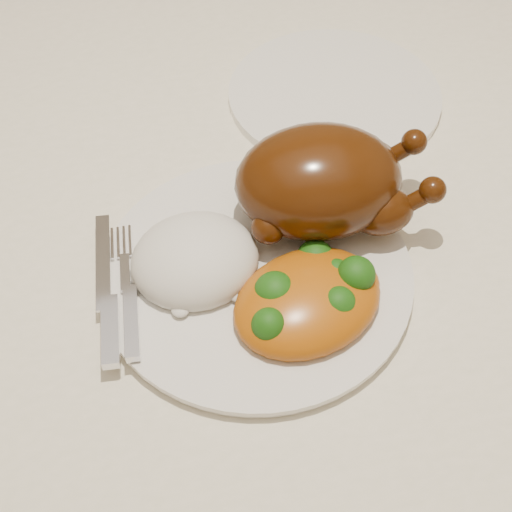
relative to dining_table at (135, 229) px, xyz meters
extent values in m
plane|color=#55301D|center=(0.00, 0.00, -0.67)|extent=(4.00, 4.00, 0.00)
cylinder|color=brown|center=(0.73, 0.38, -0.31)|extent=(0.07, 0.07, 0.72)
cube|color=brown|center=(0.00, 0.00, 0.07)|extent=(1.60, 0.90, 0.04)
cube|color=white|center=(0.00, 0.00, 0.10)|extent=(1.72, 1.02, 0.01)
cylinder|color=white|center=(0.10, -0.17, 0.11)|extent=(0.30, 0.30, 0.01)
cylinder|color=white|center=(0.24, 0.05, 0.11)|extent=(0.26, 0.26, 0.01)
ellipsoid|color=#411C06|center=(0.17, -0.12, 0.16)|extent=(0.16, 0.13, 0.10)
ellipsoid|color=#411C06|center=(0.16, -0.13, 0.18)|extent=(0.08, 0.06, 0.04)
ellipsoid|color=#411C06|center=(0.22, -0.16, 0.15)|extent=(0.06, 0.04, 0.04)
sphere|color=#411C06|center=(0.26, -0.16, 0.17)|extent=(0.02, 0.02, 0.02)
ellipsoid|color=#411C06|center=(0.23, -0.10, 0.15)|extent=(0.06, 0.04, 0.04)
sphere|color=#411C06|center=(0.27, -0.10, 0.17)|extent=(0.02, 0.02, 0.02)
sphere|color=#411C06|center=(0.12, -0.15, 0.15)|extent=(0.03, 0.03, 0.03)
sphere|color=#411C06|center=(0.13, -0.08, 0.15)|extent=(0.03, 0.03, 0.03)
ellipsoid|color=white|center=(0.05, -0.16, 0.13)|extent=(0.12, 0.11, 0.06)
ellipsoid|color=#B4630B|center=(0.14, -0.22, 0.12)|extent=(0.16, 0.14, 0.05)
ellipsoid|color=#B4630B|center=(0.17, -0.21, 0.12)|extent=(0.06, 0.05, 0.03)
ellipsoid|color=#153C0A|center=(0.11, -0.21, 0.13)|extent=(0.04, 0.04, 0.03)
ellipsoid|color=#153C0A|center=(0.16, -0.22, 0.13)|extent=(0.03, 0.03, 0.03)
ellipsoid|color=#153C0A|center=(0.16, -0.18, 0.13)|extent=(0.03, 0.03, 0.03)
ellipsoid|color=#153C0A|center=(0.16, -0.23, 0.13)|extent=(0.03, 0.03, 0.03)
ellipsoid|color=#153C0A|center=(0.10, -0.24, 0.13)|extent=(0.03, 0.03, 0.03)
ellipsoid|color=#153C0A|center=(0.17, -0.20, 0.13)|extent=(0.03, 0.03, 0.03)
ellipsoid|color=#153C0A|center=(0.18, -0.21, 0.14)|extent=(0.03, 0.03, 0.03)
cube|color=silver|center=(-0.03, -0.14, 0.12)|extent=(0.02, 0.11, 0.00)
cube|color=silver|center=(-0.03, -0.21, 0.12)|extent=(0.02, 0.07, 0.01)
cube|color=silver|center=(-0.01, -0.21, 0.12)|extent=(0.02, 0.07, 0.01)
cube|color=silver|center=(-0.01, -0.14, 0.12)|extent=(0.02, 0.08, 0.00)
camera|label=1|loc=(0.02, -0.55, 0.62)|focal=50.00mm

